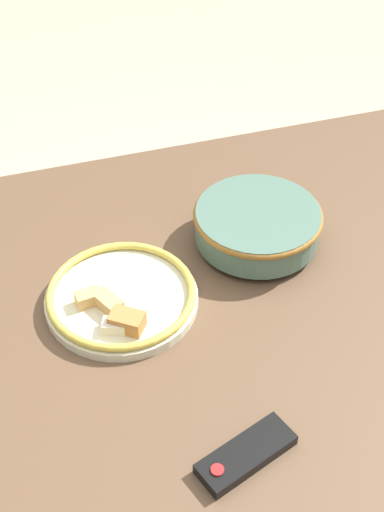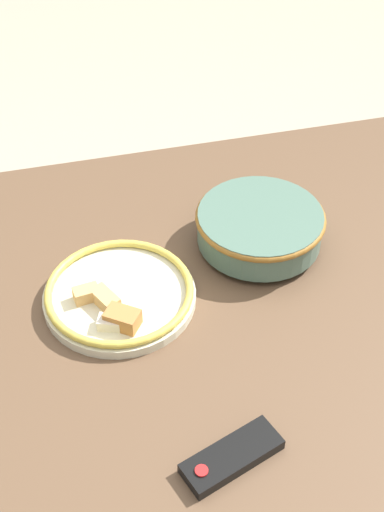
{
  "view_description": "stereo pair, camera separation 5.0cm",
  "coord_description": "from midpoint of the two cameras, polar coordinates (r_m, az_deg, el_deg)",
  "views": [
    {
      "loc": [
        0.26,
        0.81,
        1.67
      ],
      "look_at": [
        -0.03,
        -0.11,
        0.78
      ],
      "focal_mm": 50.0,
      "sensor_mm": 36.0,
      "label": 1
    },
    {
      "loc": [
        0.21,
        0.82,
        1.67
      ],
      "look_at": [
        -0.03,
        -0.11,
        0.78
      ],
      "focal_mm": 50.0,
      "sensor_mm": 36.0,
      "label": 2
    }
  ],
  "objects": [
    {
      "name": "noodle_bowl",
      "position": [
        1.36,
        6.49,
        2.34
      ],
      "size": [
        0.25,
        0.25,
        0.08
      ],
      "color": "#4C6B5B",
      "rests_on": "dining_table"
    },
    {
      "name": "food_plate",
      "position": [
        1.27,
        -4.74,
        -3.15
      ],
      "size": [
        0.27,
        0.27,
        0.05
      ],
      "color": "beige",
      "rests_on": "dining_table"
    },
    {
      "name": "tv_remote",
      "position": [
        1.08,
        4.59,
        -15.73
      ],
      "size": [
        0.16,
        0.1,
        0.02
      ],
      "rotation": [
        0.0,
        0.0,
        5.05
      ],
      "color": "black",
      "rests_on": "dining_table"
    },
    {
      "name": "dining_table",
      "position": [
        1.31,
        1.04,
        -7.02
      ],
      "size": [
        1.33,
        1.03,
        0.74
      ],
      "color": "brown",
      "rests_on": "ground_plane"
    }
  ]
}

